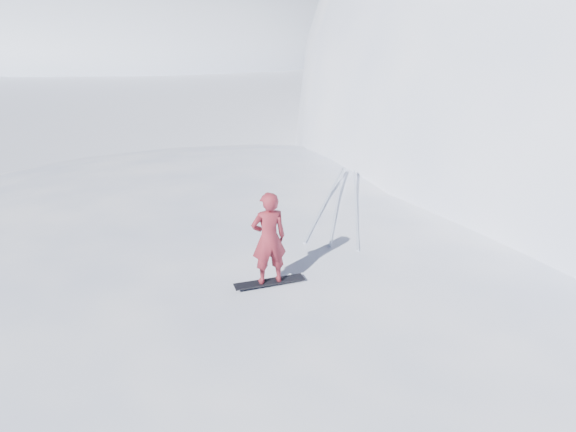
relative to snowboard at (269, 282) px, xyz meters
name	(u,v)px	position (x,y,z in m)	size (l,w,h in m)	color
ground	(272,379)	(0.05, -0.07, -2.41)	(400.00, 400.00, 0.00)	white
near_ridge	(354,319)	(1.05, 2.93, -2.41)	(36.00, 28.00, 4.80)	white
far_ridge_a	(22,37)	(-69.95, 59.93, -2.41)	(120.00, 70.00, 28.00)	white
far_ridge_c	(311,23)	(-39.95, 109.93, -2.41)	(140.00, 90.00, 36.00)	white
wind_bumps	(286,324)	(-0.50, 2.05, -2.41)	(16.00, 14.40, 1.00)	white
snowboard	(269,282)	(0.00, 0.00, 0.00)	(1.47, 0.27, 0.02)	black
snowboarder	(269,238)	(0.00, 0.00, 0.99)	(0.71, 0.47, 1.96)	maroon
vapor_plume	(4,48)	(-60.47, 47.68, -2.41)	(10.81, 8.65, 7.56)	white
board_tracks	(340,201)	(-0.07, 4.99, 0.01)	(2.26, 5.94, 0.04)	silver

